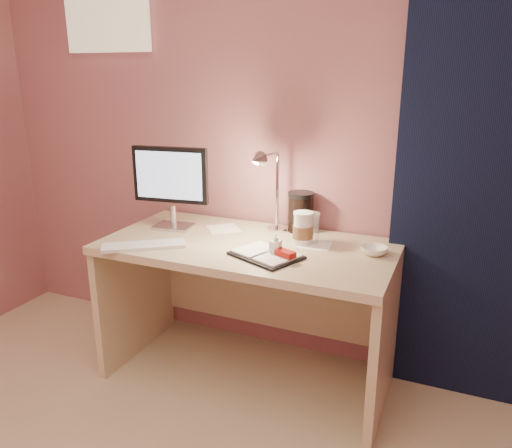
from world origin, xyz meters
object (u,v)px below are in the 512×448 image
at_px(keyboard, 144,245).
at_px(planner, 268,255).
at_px(lotion_bottle, 276,244).
at_px(dark_jar, 301,214).
at_px(bowl, 374,251).
at_px(monitor, 171,180).
at_px(coffee_cup, 303,229).
at_px(desk, 254,281).
at_px(desk_lamp, 274,184).
at_px(clear_cup, 311,228).

height_order(keyboard, planner, planner).
relative_size(lotion_bottle, dark_jar, 0.57).
relative_size(planner, bowl, 2.93).
bearing_deg(dark_jar, monitor, -161.81).
xyz_separation_m(planner, coffee_cup, (0.09, 0.23, 0.06)).
distance_m(keyboard, dark_jar, 0.80).
bearing_deg(coffee_cup, lotion_bottle, -107.21).
bearing_deg(desk, keyboard, -143.91).
distance_m(coffee_cup, desk_lamp, 0.26).
bearing_deg(dark_jar, clear_cup, -56.11).
distance_m(coffee_cup, clear_cup, 0.04).
relative_size(planner, desk_lamp, 0.82).
xyz_separation_m(planner, desk_lamp, (-0.07, 0.27, 0.26)).
relative_size(keyboard, clear_cup, 2.62).
xyz_separation_m(bowl, lotion_bottle, (-0.40, -0.19, 0.03)).
distance_m(monitor, lotion_bottle, 0.70).
height_order(clear_cup, bowl, clear_cup).
bearing_deg(keyboard, desk, 0.95).
bearing_deg(lotion_bottle, desk, 136.29).
relative_size(coffee_cup, lotion_bottle, 1.49).
height_order(bowl, dark_jar, dark_jar).
relative_size(coffee_cup, desk_lamp, 0.36).
bearing_deg(desk, coffee_cup, 6.33).
xyz_separation_m(monitor, planner, (0.62, -0.21, -0.25)).
relative_size(bowl, desk_lamp, 0.28).
bearing_deg(desk, dark_jar, 50.94).
height_order(desk, dark_jar, dark_jar).
height_order(clear_cup, lotion_bottle, clear_cup).
xyz_separation_m(clear_cup, lotion_bottle, (-0.09, -0.24, -0.02)).
distance_m(monitor, coffee_cup, 0.73).
distance_m(desk, coffee_cup, 0.39).
bearing_deg(coffee_cup, dark_jar, 111.70).
xyz_separation_m(monitor, bowl, (1.05, 0.01, -0.24)).
bearing_deg(monitor, keyboard, -91.01).
bearing_deg(desk_lamp, bowl, 7.31).
xyz_separation_m(coffee_cup, lotion_bottle, (-0.06, -0.20, -0.02)).
bearing_deg(monitor, dark_jar, 10.87).
distance_m(planner, lotion_bottle, 0.06).
distance_m(keyboard, coffee_cup, 0.76).
distance_m(planner, clear_cup, 0.30).
distance_m(bowl, dark_jar, 0.47).
bearing_deg(lotion_bottle, monitor, 164.69).
relative_size(monitor, desk_lamp, 0.99).
bearing_deg(clear_cup, lotion_bottle, -110.57).
bearing_deg(clear_cup, dark_jar, 123.89).
distance_m(keyboard, clear_cup, 0.80).
bearing_deg(dark_jar, planner, -92.03).
bearing_deg(bowl, desk_lamp, 174.51).
xyz_separation_m(monitor, desk_lamp, (0.55, 0.06, 0.02)).
xyz_separation_m(desk, monitor, (-0.46, 0.00, 0.48)).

